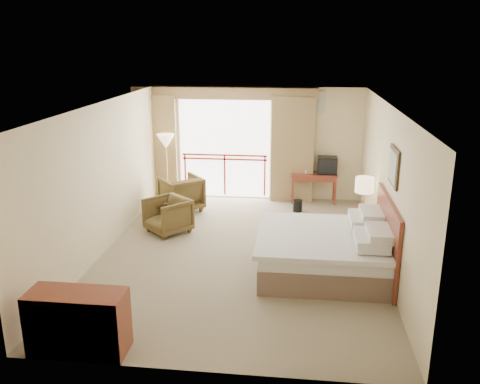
# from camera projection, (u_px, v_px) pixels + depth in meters

# --- Properties ---
(floor) EXTENTS (7.00, 7.00, 0.00)m
(floor) POSITION_uv_depth(u_px,v_px,m) (241.00, 253.00, 9.30)
(floor) COLOR #84775B
(floor) RESTS_ON ground
(ceiling) EXTENTS (7.00, 7.00, 0.00)m
(ceiling) POSITION_uv_depth(u_px,v_px,m) (241.00, 105.00, 8.52)
(ceiling) COLOR white
(ceiling) RESTS_ON wall_back
(wall_back) EXTENTS (5.00, 0.00, 5.00)m
(wall_back) POSITION_uv_depth(u_px,v_px,m) (257.00, 143.00, 12.24)
(wall_back) COLOR beige
(wall_back) RESTS_ON ground
(wall_front) EXTENTS (5.00, 0.00, 5.00)m
(wall_front) POSITION_uv_depth(u_px,v_px,m) (205.00, 267.00, 5.58)
(wall_front) COLOR beige
(wall_front) RESTS_ON ground
(wall_left) EXTENTS (0.00, 7.00, 7.00)m
(wall_left) POSITION_uv_depth(u_px,v_px,m) (104.00, 178.00, 9.18)
(wall_left) COLOR beige
(wall_left) RESTS_ON ground
(wall_right) EXTENTS (0.00, 7.00, 7.00)m
(wall_right) POSITION_uv_depth(u_px,v_px,m) (387.00, 187.00, 8.63)
(wall_right) COLOR beige
(wall_right) RESTS_ON ground
(balcony_door) EXTENTS (2.40, 0.00, 2.40)m
(balcony_door) POSITION_uv_depth(u_px,v_px,m) (225.00, 149.00, 12.35)
(balcony_door) COLOR white
(balcony_door) RESTS_ON wall_back
(balcony_railing) EXTENTS (2.09, 0.03, 1.02)m
(balcony_railing) POSITION_uv_depth(u_px,v_px,m) (225.00, 165.00, 12.44)
(balcony_railing) COLOR #A1240D
(balcony_railing) RESTS_ON wall_back
(curtain_left) EXTENTS (1.00, 0.26, 2.50)m
(curtain_left) POSITION_uv_depth(u_px,v_px,m) (157.00, 146.00, 12.40)
(curtain_left) COLOR olive
(curtain_left) RESTS_ON wall_back
(curtain_right) EXTENTS (1.00, 0.26, 2.50)m
(curtain_right) POSITION_uv_depth(u_px,v_px,m) (293.00, 150.00, 12.03)
(curtain_right) COLOR olive
(curtain_right) RESTS_ON wall_back
(valance) EXTENTS (4.40, 0.22, 0.28)m
(valance) POSITION_uv_depth(u_px,v_px,m) (223.00, 93.00, 11.87)
(valance) COLOR olive
(valance) RESTS_ON wall_back
(hvac_vent) EXTENTS (0.50, 0.04, 0.50)m
(hvac_vent) POSITION_uv_depth(u_px,v_px,m) (314.00, 103.00, 11.78)
(hvac_vent) COLOR silver
(hvac_vent) RESTS_ON wall_back
(bed) EXTENTS (2.13, 2.06, 0.97)m
(bed) POSITION_uv_depth(u_px,v_px,m) (326.00, 251.00, 8.45)
(bed) COLOR brown
(bed) RESTS_ON floor
(headboard) EXTENTS (0.06, 2.10, 1.30)m
(headboard) POSITION_uv_depth(u_px,v_px,m) (387.00, 238.00, 8.27)
(headboard) COLOR maroon
(headboard) RESTS_ON wall_right
(framed_art) EXTENTS (0.04, 0.72, 0.60)m
(framed_art) POSITION_uv_depth(u_px,v_px,m) (394.00, 167.00, 7.92)
(framed_art) COLOR black
(framed_art) RESTS_ON wall_right
(nightstand) EXTENTS (0.45, 0.53, 0.61)m
(nightstand) POSITION_uv_depth(u_px,v_px,m) (362.00, 225.00, 9.82)
(nightstand) COLOR maroon
(nightstand) RESTS_ON floor
(table_lamp) EXTENTS (0.35, 0.35, 0.62)m
(table_lamp) POSITION_uv_depth(u_px,v_px,m) (365.00, 186.00, 9.64)
(table_lamp) COLOR tan
(table_lamp) RESTS_ON nightstand
(phone) EXTENTS (0.18, 0.15, 0.07)m
(phone) POSITION_uv_depth(u_px,v_px,m) (361.00, 211.00, 9.58)
(phone) COLOR black
(phone) RESTS_ON nightstand
(desk) EXTENTS (1.08, 0.52, 0.71)m
(desk) POSITION_uv_depth(u_px,v_px,m) (314.00, 179.00, 12.17)
(desk) COLOR maroon
(desk) RESTS_ON floor
(tv) EXTENTS (0.45, 0.36, 0.41)m
(tv) POSITION_uv_depth(u_px,v_px,m) (327.00, 165.00, 11.98)
(tv) COLOR black
(tv) RESTS_ON desk
(coffee_maker) EXTENTS (0.15, 0.15, 0.28)m
(coffee_maker) POSITION_uv_depth(u_px,v_px,m) (300.00, 167.00, 12.08)
(coffee_maker) COLOR black
(coffee_maker) RESTS_ON desk
(cup) EXTENTS (0.08, 0.08, 0.09)m
(cup) POSITION_uv_depth(u_px,v_px,m) (306.00, 172.00, 12.04)
(cup) COLOR white
(cup) RESTS_ON desk
(wastebasket) EXTENTS (0.24, 0.24, 0.27)m
(wastebasket) POSITION_uv_depth(u_px,v_px,m) (298.00, 206.00, 11.53)
(wastebasket) COLOR black
(wastebasket) RESTS_ON floor
(armchair_far) EXTENTS (1.19, 1.20, 0.79)m
(armchair_far) POSITION_uv_depth(u_px,v_px,m) (182.00, 210.00, 11.68)
(armchair_far) COLOR #493A1D
(armchair_far) RESTS_ON floor
(armchair_near) EXTENTS (1.09, 1.09, 0.71)m
(armchair_near) POSITION_uv_depth(u_px,v_px,m) (168.00, 232.00, 10.31)
(armchair_near) COLOR #493A1D
(armchair_near) RESTS_ON floor
(side_table) EXTENTS (0.44, 0.44, 0.48)m
(side_table) POSITION_uv_depth(u_px,v_px,m) (160.00, 210.00, 10.60)
(side_table) COLOR black
(side_table) RESTS_ON floor
(book) EXTENTS (0.27, 0.29, 0.02)m
(book) POSITION_uv_depth(u_px,v_px,m) (160.00, 203.00, 10.56)
(book) COLOR white
(book) RESTS_ON side_table
(floor_lamp) EXTENTS (0.42, 0.42, 1.64)m
(floor_lamp) POSITION_uv_depth(u_px,v_px,m) (166.00, 144.00, 11.89)
(floor_lamp) COLOR tan
(floor_lamp) RESTS_ON floor
(dresser) EXTENTS (1.21, 0.51, 0.80)m
(dresser) POSITION_uv_depth(u_px,v_px,m) (78.00, 322.00, 6.26)
(dresser) COLOR maroon
(dresser) RESTS_ON floor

